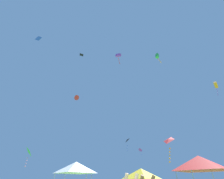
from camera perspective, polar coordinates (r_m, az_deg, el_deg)
name	(u,v)px	position (r m, az deg, el deg)	size (l,w,h in m)	color
canopy_tent_yellow	(141,174)	(16.08, 11.79, -30.48)	(2.79, 2.79, 2.99)	#9E9EA3
canopy_tent_red	(200,163)	(14.53, 32.18, -23.97)	(3.44, 3.44, 3.68)	#9E9EA3
canopy_tent_white	(76,167)	(18.57, -14.55, -28.29)	(3.58, 3.58, 3.83)	#9E9EA3
kite_red_delta	(77,98)	(33.34, -14.21, -3.19)	(1.33, 1.39, 1.12)	red
kite_purple_delta	(140,150)	(33.28, 11.47, -22.93)	(1.01, 1.02, 1.68)	purple
kite_black_delta	(127,140)	(34.23, 6.20, -19.81)	(1.53, 1.71, 2.91)	black
kite_green_diamond	(29,152)	(33.48, -30.57, -21.13)	(1.55, 1.55, 3.31)	green
kite_green_box	(157,56)	(31.23, 17.91, 12.77)	(1.00, 0.99, 3.07)	green
kite_red_diamond	(169,141)	(19.95, 22.03, -18.95)	(1.65, 1.68, 3.00)	red
kite_blue_diamond	(38,38)	(33.07, -27.83, 17.94)	(1.09, 1.06, 0.88)	blue
kite_black_diamond	(81,55)	(33.78, -12.30, 13.67)	(1.00, 1.19, 0.38)	black
kite_purple_box	(118,56)	(19.84, 2.57, 13.58)	(0.86, 0.77, 1.77)	purple
kite_orange_box	(216,85)	(30.33, 36.53, 1.41)	(1.00, 1.19, 2.47)	orange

